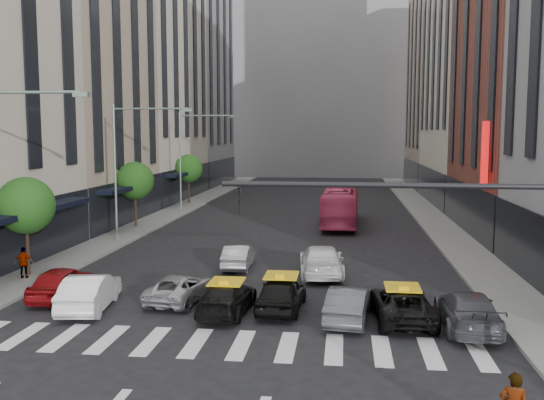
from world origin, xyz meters
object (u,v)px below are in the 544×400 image
(streetlamp_far, at_px, (190,148))
(taxi_left, at_px, (227,298))
(bus, at_px, (340,206))
(pedestrian_far, at_px, (24,263))
(car_white_front, at_px, (90,292))
(car_red, at_px, (62,282))
(streetlamp_mid, at_px, (129,154))
(taxi_center, at_px, (281,293))

(streetlamp_far, xyz_separation_m, taxi_left, (9.44, -30.91, -5.26))
(bus, relative_size, pedestrian_far, 7.19)
(car_white_front, height_order, bus, bus)
(taxi_left, bearing_deg, car_red, -6.47)
(taxi_left, relative_size, pedestrian_far, 2.87)
(taxi_left, height_order, pedestrian_far, pedestrian_far)
(streetlamp_mid, bearing_deg, pedestrian_far, -97.99)
(taxi_left, height_order, taxi_center, taxi_center)
(car_red, bearing_deg, car_white_front, 141.28)
(car_red, bearing_deg, bus, -119.54)
(bus, bearing_deg, streetlamp_far, -23.70)
(car_red, distance_m, bus, 26.06)
(pedestrian_far, bearing_deg, bus, -136.92)
(pedestrian_far, bearing_deg, taxi_center, 155.44)
(bus, bearing_deg, car_white_front, 69.11)
(streetlamp_mid, height_order, streetlamp_far, same)
(car_red, distance_m, pedestrian_far, 4.33)
(streetlamp_far, height_order, car_red, streetlamp_far)
(taxi_left, bearing_deg, streetlamp_far, -69.96)
(taxi_center, bearing_deg, streetlamp_mid, -47.58)
(car_red, xyz_separation_m, car_white_front, (1.90, -1.42, 0.03))
(streetlamp_mid, bearing_deg, streetlamp_far, 90.00)
(car_red, bearing_deg, pedestrian_far, -42.11)
(bus, bearing_deg, car_red, 64.04)
(taxi_left, relative_size, taxi_center, 1.04)
(car_red, distance_m, taxi_center, 9.84)
(streetlamp_mid, relative_size, bus, 0.81)
(taxi_center, xyz_separation_m, bus, (2.23, 23.76, 0.82))
(car_white_front, xyz_separation_m, pedestrian_far, (-5.21, 4.21, 0.17))
(streetlamp_mid, height_order, taxi_left, streetlamp_mid)
(car_white_front, bearing_deg, bus, -120.22)
(taxi_center, distance_m, pedestrian_far, 13.57)
(streetlamp_far, relative_size, taxi_center, 2.11)
(streetlamp_mid, bearing_deg, car_red, -82.52)
(bus, bearing_deg, streetlamp_mid, 35.98)
(car_red, height_order, taxi_left, car_red)
(streetlamp_mid, distance_m, bus, 17.32)
(streetlamp_far, xyz_separation_m, bus, (13.83, -6.53, -4.36))
(car_red, relative_size, car_white_front, 0.93)
(pedestrian_far, bearing_deg, car_red, 130.07)
(car_white_front, xyz_separation_m, taxi_center, (7.91, 0.76, -0.02))
(taxi_left, distance_m, pedestrian_far, 11.70)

